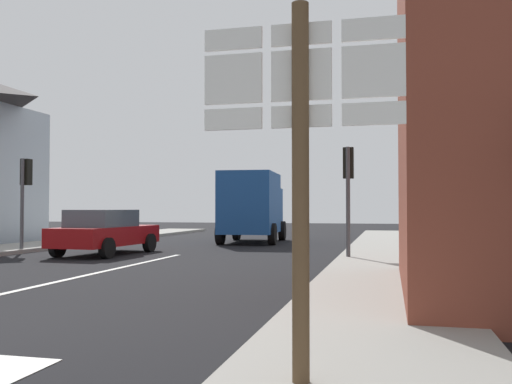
# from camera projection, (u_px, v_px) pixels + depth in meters

# --- Properties ---
(ground_plane) EXTENTS (80.00, 80.00, 0.00)m
(ground_plane) POSITION_uv_depth(u_px,v_px,m) (153.00, 261.00, 15.98)
(ground_plane) COLOR black
(sidewalk_right) EXTENTS (2.58, 44.00, 0.14)m
(sidewalk_right) POSITION_uv_depth(u_px,v_px,m) (382.00, 272.00, 12.51)
(sidewalk_right) COLOR gray
(sidewalk_right) RESTS_ON ground
(lane_centre_stripe) EXTENTS (0.16, 12.00, 0.01)m
(lane_centre_stripe) POSITION_uv_depth(u_px,v_px,m) (77.00, 278.00, 12.10)
(lane_centre_stripe) COLOR silver
(lane_centre_stripe) RESTS_ON ground
(sedan_far) EXTENTS (2.15, 4.29, 1.47)m
(sedan_far) POSITION_uv_depth(u_px,v_px,m) (105.00, 231.00, 18.10)
(sedan_far) COLOR maroon
(sedan_far) RESTS_ON ground
(delivery_truck) EXTENTS (2.78, 5.14, 3.05)m
(delivery_truck) POSITION_uv_depth(u_px,v_px,m) (252.00, 205.00, 24.41)
(delivery_truck) COLOR #19478C
(delivery_truck) RESTS_ON ground
(route_sign_post) EXTENTS (1.66, 0.14, 3.20)m
(route_sign_post) POSITION_uv_depth(u_px,v_px,m) (301.00, 150.00, 4.48)
(route_sign_post) COLOR brown
(route_sign_post) RESTS_ON ground
(traffic_light_near_right) EXTENTS (0.30, 0.49, 3.29)m
(traffic_light_near_right) POSITION_uv_depth(u_px,v_px,m) (348.00, 177.00, 15.99)
(traffic_light_near_right) COLOR #47474C
(traffic_light_near_right) RESTS_ON ground
(traffic_light_near_left) EXTENTS (0.30, 0.49, 3.22)m
(traffic_light_near_left) POSITION_uv_depth(u_px,v_px,m) (25.00, 183.00, 19.02)
(traffic_light_near_left) COLOR #47474C
(traffic_light_near_left) RESTS_ON ground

